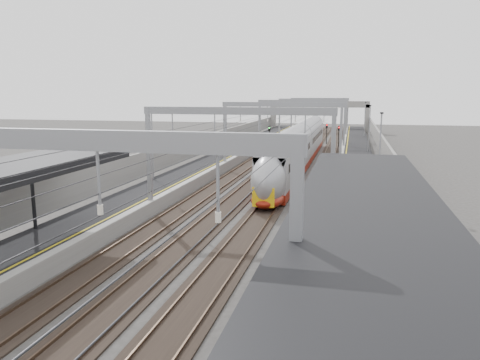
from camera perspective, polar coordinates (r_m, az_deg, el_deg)
The scene contains 13 objects.
platform_left at distance 55.76m, azimuth -2.73°, elevation 2.24°, with size 4.00×120.00×1.00m, color black.
platform_right at distance 53.60m, azimuth 13.94°, elevation 1.61°, with size 4.00×120.00×1.00m, color black.
tracks at distance 54.17m, azimuth 5.43°, elevation 1.48°, with size 11.40×140.00×0.20m.
overhead_line at distance 60.12m, azimuth 6.43°, elevation 8.18°, with size 13.00×140.00×6.60m.
canopy_right at distance 11.50m, azimuth 16.04°, elevation -6.90°, with size 4.40×30.00×4.24m.
overbridge at distance 108.30m, azimuth 9.64°, elevation 8.63°, with size 22.00×2.20×6.90m.
wall_left at distance 56.59m, azimuth -5.86°, elevation 3.44°, with size 0.30×120.00×3.20m, color slate.
wall_right at distance 53.58m, azimuth 17.42°, elevation 2.62°, with size 0.30×120.00×3.20m, color slate.
train at distance 53.97m, azimuth 7.08°, elevation 3.48°, with size 2.53×46.15×4.01m.
bench at distance 15.98m, azimuth 15.04°, elevation -15.59°, with size 0.91×1.72×0.86m.
signal_green at distance 73.79m, azimuth 3.59°, elevation 5.73°, with size 0.32×0.32×3.48m.
signal_red_near at distance 81.83m, azimuth 10.53°, elevation 6.04°, with size 0.32×0.32×3.48m.
signal_red_far at distance 76.03m, azimuth 11.96°, elevation 5.66°, with size 0.32×0.32×3.48m.
Camera 1 is at (7.41, -8.00, 8.43)m, focal length 35.00 mm.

